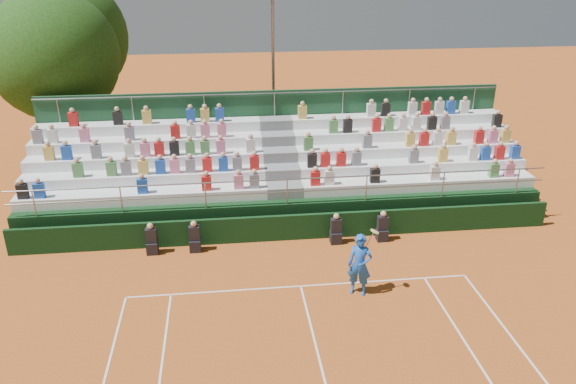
{
  "coord_description": "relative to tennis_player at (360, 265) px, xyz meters",
  "views": [
    {
      "loc": [
        -2.21,
        -15.18,
        9.92
      ],
      "look_at": [
        0.0,
        3.5,
        1.8
      ],
      "focal_mm": 35.0,
      "sensor_mm": 36.0,
      "label": 1
    }
  ],
  "objects": [
    {
      "name": "grandstand",
      "position": [
        -1.73,
        7.03,
        0.06
      ],
      "size": [
        20.0,
        5.2,
        4.4
      ],
      "color": "black",
      "rests_on": "ground"
    },
    {
      "name": "tree_west",
      "position": [
        -11.45,
        12.19,
        4.49
      ],
      "size": [
        5.84,
        5.84,
        8.44
      ],
      "color": "#3C2516",
      "rests_on": "ground"
    },
    {
      "name": "floodlight_mast",
      "position": [
        -1.45,
        12.7,
        3.82
      ],
      "size": [
        0.6,
        0.25,
        8.33
      ],
      "color": "gray",
      "rests_on": "ground"
    },
    {
      "name": "courtside_wall",
      "position": [
        -1.74,
        3.79,
        -0.52
      ],
      "size": [
        20.0,
        0.15,
        1.0
      ],
      "primitive_type": "cube",
      "color": "black",
      "rests_on": "ground"
    },
    {
      "name": "tree_east",
      "position": [
        -11.67,
        15.52,
        4.85
      ],
      "size": [
        6.16,
        6.16,
        8.97
      ],
      "color": "#3C2516",
      "rests_on": "ground"
    },
    {
      "name": "line_officials",
      "position": [
        -2.56,
        3.34,
        -0.54
      ],
      "size": [
        8.76,
        0.4,
        1.19
      ],
      "color": "black",
      "rests_on": "ground"
    },
    {
      "name": "tennis_player",
      "position": [
        0.0,
        0.0,
        0.0
      ],
      "size": [
        0.97,
        0.73,
        2.22
      ],
      "color": "blue",
      "rests_on": "ground"
    },
    {
      "name": "ground",
      "position": [
        -1.74,
        0.59,
        -1.02
      ],
      "size": [
        90.0,
        90.0,
        0.0
      ],
      "primitive_type": "plane",
      "color": "#B3551D",
      "rests_on": "ground"
    }
  ]
}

